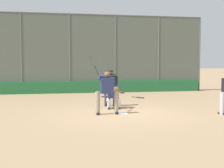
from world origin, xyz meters
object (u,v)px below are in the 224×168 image
Objects in this scene: batter_at_plate at (107,91)px; spare_bat_near_backstop at (139,97)px; umpire_home at (111,87)px; fielding_glove_on_dirt at (122,92)px; spare_bat_by_padding at (107,97)px; catcher_behind_plate at (114,94)px.

batter_at_plate is 5.57m from spare_bat_near_backstop.
umpire_home is at bearing -76.23° from spare_bat_near_backstop.
batter_at_plate is 7.96m from fielding_glove_on_dirt.
spare_bat_by_padding is 2.50× the size of fielding_glove_on_dirt.
batter_at_plate reaches higher than catcher_behind_plate.
umpire_home is 4.90× the size of fielding_glove_on_dirt.
fielding_glove_on_dirt is (-1.77, -6.20, -0.55)m from catcher_behind_plate.
catcher_behind_plate is at bearing 100.65° from spare_bat_by_padding.
spare_bat_by_padding is at bearing -151.75° from spare_bat_near_backstop.
fielding_glove_on_dirt is at bearing 148.44° from spare_bat_near_backstop.
spare_bat_by_padding is (-0.46, -4.16, -0.58)m from catcher_behind_plate.
catcher_behind_plate is at bearing 74.07° from fielding_glove_on_dirt.
catcher_behind_plate is at bearing 93.84° from umpire_home.
spare_bat_by_padding is (1.65, -0.71, 0.00)m from spare_bat_near_backstop.
batter_at_plate is 3.36× the size of spare_bat_near_backstop.
batter_at_plate reaches higher than umpire_home.
fielding_glove_on_dirt is (-2.31, -7.58, -0.81)m from batter_at_plate.
fielding_glove_on_dirt is at bearing -99.35° from catcher_behind_plate.
spare_bat_by_padding is at bearing -89.71° from catcher_behind_plate.
batter_at_plate is at bearing 80.42° from umpire_home.
spare_bat_by_padding is (-0.99, -5.54, -0.83)m from batter_at_plate.
umpire_home reaches higher than catcher_behind_plate.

